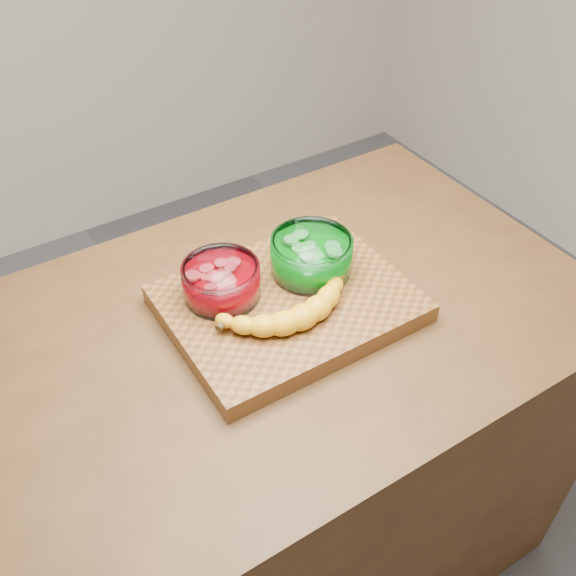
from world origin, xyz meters
TOP-DOWN VIEW (x-y plane):
  - ground at (0.00, 0.00)m, footprint 3.50×3.50m
  - counter at (0.00, 0.00)m, footprint 1.20×0.80m
  - cutting_board at (0.00, 0.00)m, footprint 0.45×0.35m
  - bowl_red at (-0.10, 0.07)m, footprint 0.15×0.15m
  - bowl_green at (0.08, 0.04)m, footprint 0.16×0.16m
  - banana at (-0.02, -0.05)m, footprint 0.31×0.14m

SIDE VIEW (x-z plane):
  - ground at x=0.00m, z-range 0.00..0.00m
  - counter at x=0.00m, z-range 0.00..0.90m
  - cutting_board at x=0.00m, z-range 0.90..0.94m
  - banana at x=-0.02m, z-range 0.94..0.98m
  - bowl_red at x=-0.10m, z-range 0.94..1.01m
  - bowl_green at x=0.08m, z-range 0.94..1.01m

